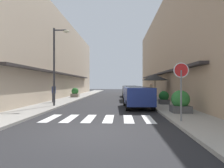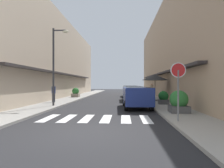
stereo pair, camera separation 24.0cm
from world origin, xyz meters
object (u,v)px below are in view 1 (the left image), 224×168
at_px(street_lamp, 57,59).
at_px(round_street_sign, 181,76).
at_px(pedestrian_walking_far, 151,90).
at_px(parked_car_far, 130,90).
at_px(planter_midblock, 164,98).
at_px(parked_car_near, 137,95).
at_px(pedestrian_walking_near, 54,93).
at_px(parked_car_mid, 132,92).
at_px(planter_corner, 180,102).
at_px(planter_far, 75,93).
at_px(cafe_umbrella, 155,77).

bearing_deg(street_lamp, round_street_sign, -36.84).
relative_size(street_lamp, pedestrian_walking_far, 3.41).
relative_size(round_street_sign, street_lamp, 0.44).
xyz_separation_m(parked_car_far, street_lamp, (-5.81, -11.71, 2.61)).
xyz_separation_m(parked_car_far, planter_midblock, (2.20, -10.24, -0.30)).
xyz_separation_m(parked_car_near, planter_midblock, (2.20, 1.66, -0.31)).
relative_size(round_street_sign, pedestrian_walking_near, 1.59).
xyz_separation_m(parked_car_near, pedestrian_walking_far, (2.22, 8.12, 0.06)).
height_order(parked_car_mid, pedestrian_walking_near, pedestrian_walking_near).
xyz_separation_m(parked_car_mid, round_street_sign, (1.40, -11.22, 1.09)).
distance_m(planter_corner, planter_far, 14.88).
xyz_separation_m(street_lamp, planter_far, (-0.86, 9.09, -2.90)).
height_order(parked_car_near, parked_car_mid, same).
bearing_deg(pedestrian_walking_far, round_street_sign, -107.42).
bearing_deg(planter_corner, planter_far, 126.31).
distance_m(street_lamp, cafe_umbrella, 9.27).
bearing_deg(planter_far, parked_car_far, 21.49).
xyz_separation_m(parked_car_far, planter_corner, (2.14, -14.61, -0.22)).
relative_size(parked_car_mid, pedestrian_walking_near, 2.56).
bearing_deg(pedestrian_walking_far, parked_car_near, -119.21).
height_order(cafe_umbrella, planter_midblock, cafe_umbrella).
relative_size(parked_car_far, planter_corner, 3.26).
relative_size(round_street_sign, pedestrian_walking_far, 1.51).
bearing_deg(pedestrian_walking_near, parked_car_mid, 52.66).
distance_m(parked_car_near, pedestrian_walking_far, 8.42).
xyz_separation_m(parked_car_far, pedestrian_walking_far, (2.22, -3.79, 0.06)).
distance_m(parked_car_far, planter_far, 7.17).
distance_m(parked_car_far, planter_corner, 14.77).
bearing_deg(planter_midblock, cafe_umbrella, 92.07).
distance_m(round_street_sign, planter_far, 16.64).
bearing_deg(planter_far, parked_car_mid, -26.15).
bearing_deg(planter_midblock, street_lamp, -169.60).
relative_size(planter_corner, pedestrian_walking_far, 0.74).
xyz_separation_m(parked_car_mid, pedestrian_walking_near, (-6.92, -3.30, 0.01)).
height_order(parked_car_mid, pedestrian_walking_far, pedestrian_walking_far).
xyz_separation_m(planter_corner, pedestrian_walking_far, (0.08, 10.83, 0.29)).
height_order(parked_car_mid, planter_midblock, parked_car_mid).
distance_m(round_street_sign, planter_midblock, 7.06).
height_order(street_lamp, planter_far, street_lamp).
height_order(planter_corner, pedestrian_walking_far, pedestrian_walking_far).
relative_size(planter_corner, planter_midblock, 1.20).
bearing_deg(pedestrian_walking_near, planter_midblock, 20.63).
bearing_deg(parked_car_far, cafe_umbrella, -73.45).
xyz_separation_m(parked_car_near, planter_far, (-6.67, 9.28, -0.29)).
height_order(street_lamp, pedestrian_walking_far, street_lamp).
bearing_deg(planter_corner, parked_car_mid, 103.80).
distance_m(cafe_umbrella, pedestrian_walking_far, 3.49).
distance_m(street_lamp, planter_corner, 8.93).
relative_size(parked_car_near, parked_car_far, 1.11).
height_order(parked_car_near, planter_midblock, parked_car_near).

